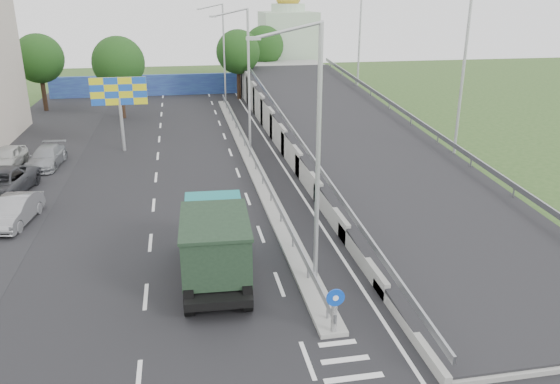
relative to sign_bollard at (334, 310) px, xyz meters
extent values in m
plane|color=#2D4C1E|center=(0.00, -2.17, -1.03)|extent=(160.00, 160.00, 0.00)
cube|color=black|center=(-3.00, 17.83, -1.03)|extent=(26.00, 90.00, 0.04)
cube|color=gray|center=(0.00, 21.83, -0.93)|extent=(1.00, 44.00, 0.20)
cube|color=gray|center=(12.30, 21.83, 1.32)|extent=(0.10, 50.00, 0.32)
cube|color=gray|center=(2.80, 21.83, 1.32)|extent=(0.10, 50.00, 0.32)
cube|color=gray|center=(0.00, 21.83, -0.28)|extent=(0.08, 44.00, 0.32)
cylinder|color=gray|center=(0.00, 21.83, -0.53)|extent=(0.09, 0.09, 0.60)
cylinder|color=black|center=(0.00, 0.03, -0.23)|extent=(0.20, 0.20, 1.20)
cylinder|color=#0C3FBF|center=(0.00, -0.05, 0.52)|extent=(0.64, 0.05, 0.64)
cylinder|color=white|center=(0.00, -0.08, 0.52)|extent=(0.20, 0.03, 0.20)
cylinder|color=#B2B5B7|center=(0.30, 3.83, 4.17)|extent=(0.18, 0.18, 10.00)
cylinder|color=#B2B5B7|center=(-0.90, 3.83, 8.92)|extent=(2.57, 0.12, 0.66)
cube|color=#B2B5B7|center=(-2.10, 3.83, 8.67)|extent=(0.50, 0.18, 0.12)
cylinder|color=#B2B5B7|center=(0.30, 23.83, 4.17)|extent=(0.18, 0.18, 10.00)
cylinder|color=#B2B5B7|center=(-0.90, 23.83, 8.92)|extent=(2.57, 0.12, 0.66)
cube|color=#B2B5B7|center=(-2.10, 23.83, 8.67)|extent=(0.50, 0.18, 0.12)
cylinder|color=#B2B5B7|center=(0.30, 43.83, 4.17)|extent=(0.18, 0.18, 10.00)
cylinder|color=#B2B5B7|center=(-0.90, 43.83, 8.92)|extent=(2.57, 0.12, 0.66)
cube|color=#B2B5B7|center=(-2.10, 43.83, 8.67)|extent=(0.50, 0.18, 0.12)
cube|color=navy|center=(-4.00, 49.83, 0.17)|extent=(30.00, 0.50, 2.40)
cube|color=#B2CCAD|center=(10.00, 57.83, 3.47)|extent=(7.00, 7.00, 9.00)
cylinder|color=#B2CCAD|center=(10.00, 57.83, 8.47)|extent=(4.40, 4.40, 1.00)
cylinder|color=#B2B5B7|center=(-9.00, 25.83, 0.97)|extent=(0.24, 0.24, 4.00)
cube|color=yellow|center=(-9.00, 25.83, 3.47)|extent=(4.00, 0.20, 2.00)
cylinder|color=black|center=(-10.00, 37.83, 0.97)|extent=(0.44, 0.44, 4.00)
sphere|color=black|center=(-10.00, 37.83, 4.17)|extent=(4.80, 4.80, 4.80)
cylinder|color=black|center=(2.00, 45.83, 0.97)|extent=(0.44, 0.44, 4.00)
sphere|color=black|center=(2.00, 45.83, 4.17)|extent=(4.80, 4.80, 4.80)
cylinder|color=black|center=(-18.00, 42.83, 0.97)|extent=(0.44, 0.44, 4.00)
sphere|color=black|center=(-18.00, 42.83, 4.17)|extent=(4.80, 4.80, 4.80)
cylinder|color=black|center=(6.00, 52.83, 0.97)|extent=(0.44, 0.44, 4.00)
sphere|color=black|center=(6.00, 52.83, 4.17)|extent=(4.80, 4.80, 4.80)
cylinder|color=black|center=(-4.62, 7.00, -0.45)|extent=(0.43, 1.19, 1.17)
cylinder|color=black|center=(-2.50, 6.90, -0.45)|extent=(0.43, 1.19, 1.17)
cylinder|color=black|center=(-4.67, 6.04, -0.45)|extent=(0.43, 1.19, 1.17)
cylinder|color=black|center=(-2.54, 5.94, -0.45)|extent=(0.43, 1.19, 1.17)
cylinder|color=black|center=(-4.84, 2.32, -0.45)|extent=(0.43, 1.19, 1.17)
cylinder|color=black|center=(-2.71, 2.22, -0.45)|extent=(0.43, 1.19, 1.17)
cube|color=black|center=(-3.66, 4.72, -0.29)|extent=(2.75, 6.70, 0.32)
cube|color=#095F61|center=(-3.55, 7.22, 0.78)|extent=(2.52, 1.81, 1.81)
cube|color=black|center=(-3.51, 8.03, 1.26)|extent=(2.02, 0.16, 0.75)
cube|color=black|center=(-3.50, 8.12, -0.34)|extent=(2.45, 0.27, 0.53)
cube|color=black|center=(-3.69, 4.08, 0.88)|extent=(2.74, 4.16, 1.92)
cube|color=black|center=(-3.69, 4.08, 1.89)|extent=(2.85, 4.27, 0.13)
imported|color=gray|center=(-13.36, 12.49, -0.32)|extent=(2.13, 4.50, 1.42)
imported|color=#323237|center=(-15.17, 16.86, -0.24)|extent=(3.47, 6.05, 1.59)
imported|color=gray|center=(-13.86, 22.68, -0.36)|extent=(2.23, 4.79, 1.35)
imported|color=#AAABA7|center=(-16.41, 22.82, -0.30)|extent=(2.07, 4.44, 1.47)
camera|label=1|loc=(-4.77, -15.41, 10.09)|focal=35.00mm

